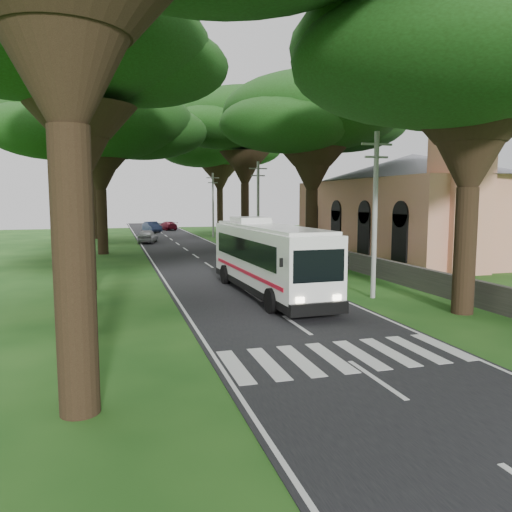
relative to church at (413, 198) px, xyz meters
The scene contains 20 objects.
ground 28.42m from the church, 129.66° to the right, with size 140.00×140.00×0.00m, color #174313.
road 18.84m from the church, 169.06° to the left, with size 8.00×120.00×0.04m, color black.
crosswalk 29.96m from the church, 127.19° to the right, with size 8.00×3.00×0.01m, color silver.
property_wall 10.16m from the church, 164.52° to the left, with size 0.35×50.00×1.20m, color #383533.
church is the anchor object (origin of this frame).
pole_near 19.88m from the church, 128.50° to the right, with size 1.60×0.24×8.00m.
pole_mid 13.16m from the church, 160.19° to the left, with size 1.60×0.24×8.00m.
pole_far 27.41m from the church, 116.82° to the left, with size 1.60×0.24×8.00m.
tree_l_mida 28.56m from the church, 159.74° to the right, with size 13.17×13.17×15.37m.
tree_l_midb 27.50m from the church, 161.57° to the left, with size 15.92×15.92×14.81m.
tree_l_far 38.23m from the church, 134.90° to the left, with size 12.93×12.93×16.04m.
tree_r_near 22.86m from the church, 117.93° to the right, with size 14.89×14.89×13.91m.
tree_r_mida 11.72m from the church, behind, with size 13.50×13.50×14.06m.
tree_r_midb 21.18m from the church, 122.20° to the left, with size 15.42×15.42×16.71m.
tree_r_far 36.52m from the church, 105.20° to the left, with size 15.97×15.97×16.05m.
coach_bus 21.85m from the church, 142.06° to the right, with size 3.13×12.03×3.52m.
distant_car_a 28.17m from the church, 138.48° to the left, with size 1.75×4.34×1.48m, color #AFAEB3.
distant_car_b 41.25m from the church, 117.60° to the left, with size 1.58×4.55×1.50m, color navy.
distant_car_c 44.00m from the church, 111.89° to the left, with size 1.84×4.53×1.31m, color maroon.
pedestrian 31.56m from the church, 144.51° to the right, with size 0.65×0.43×1.79m, color black.
Camera 1 is at (-6.67, -15.52, 4.84)m, focal length 35.00 mm.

